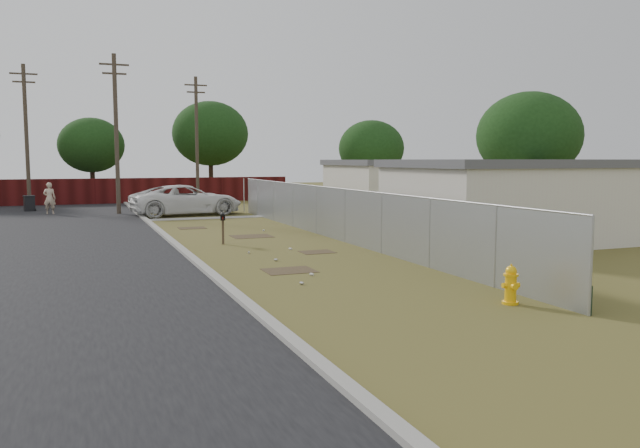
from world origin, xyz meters
name	(u,v)px	position (x,y,z in m)	size (l,w,h in m)	color
ground	(266,246)	(0.00, 0.00, 0.00)	(120.00, 120.00, 0.00)	brown
street	(65,230)	(-6.76, 8.05, 0.02)	(15.10, 60.00, 0.12)	black
chainlink_fence	(335,219)	(3.12, 1.03, 0.80)	(0.10, 27.06, 2.02)	#9A9CA2
privacy_fence	(80,192)	(-6.00, 25.00, 0.90)	(30.00, 0.12, 1.80)	#490F0F
utility_poles	(117,135)	(-3.67, 20.67, 4.69)	(12.60, 8.24, 9.00)	#493B30
houses	(449,193)	(9.70, 3.13, 1.56)	(9.30, 17.24, 3.10)	beige
horizon_trees	(181,138)	(0.84, 23.56, 4.63)	(33.32, 31.94, 7.78)	#302115
fire_hydrant	(511,285)	(2.32, -10.58, 0.41)	(0.40, 0.41, 0.87)	yellow
mailbox	(223,220)	(-1.30, 1.09, 0.91)	(0.26, 0.51, 1.15)	brown
pickup_truck	(187,200)	(-0.49, 13.90, 0.85)	(2.82, 6.12, 1.70)	white
pedestrian	(50,198)	(-7.66, 17.24, 0.91)	(0.67, 0.44, 1.83)	#C8AF93
trash_bin	(29,203)	(-8.90, 20.03, 0.49)	(0.75, 0.74, 0.95)	black
scattered_litter	(279,255)	(-0.25, -2.37, 0.04)	(2.52, 11.72, 0.07)	silver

